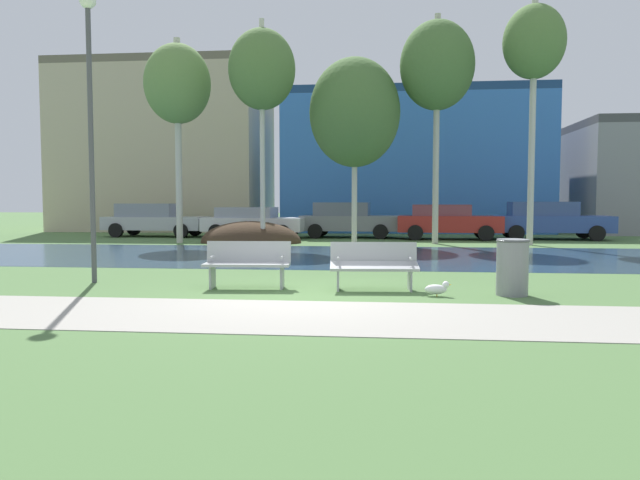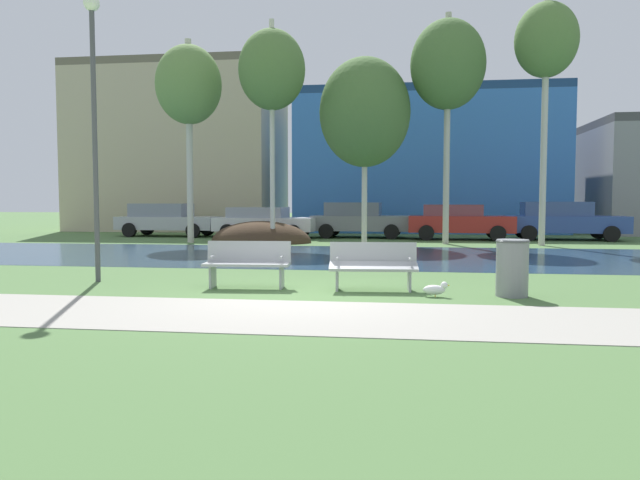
% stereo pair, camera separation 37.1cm
% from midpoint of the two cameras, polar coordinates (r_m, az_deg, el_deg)
% --- Properties ---
extents(ground_plane, '(120.00, 120.00, 0.00)m').
position_cam_midpoint_polar(ground_plane, '(20.06, 1.63, -0.92)').
color(ground_plane, '#4C703D').
extents(paved_path_strip, '(60.00, 2.49, 0.01)m').
position_cam_midpoint_polar(paved_path_strip, '(8.59, -4.30, -7.20)').
color(paved_path_strip, '#9E998E').
rests_on(paved_path_strip, ground).
extents(river_band, '(80.00, 7.44, 0.01)m').
position_cam_midpoint_polar(river_band, '(17.77, 1.07, -1.52)').
color(river_band, '#284256').
rests_on(river_band, ground).
extents(soil_mound, '(3.97, 2.60, 1.69)m').
position_cam_midpoint_polar(soil_mound, '(23.56, -7.05, -0.25)').
color(soil_mound, '#423021').
rests_on(soil_mound, ground).
extents(bench_left, '(1.64, 0.67, 0.87)m').
position_cam_midpoint_polar(bench_left, '(11.32, -7.86, -2.18)').
color(bench_left, '#9EA0A3').
rests_on(bench_left, ground).
extents(bench_right, '(1.64, 0.67, 0.87)m').
position_cam_midpoint_polar(bench_right, '(11.00, 4.19, -2.33)').
color(bench_right, '#9EA0A3').
rests_on(bench_right, ground).
extents(trash_bin, '(0.56, 0.56, 0.98)m').
position_cam_midpoint_polar(trash_bin, '(10.81, 16.91, -2.41)').
color(trash_bin, gray).
rests_on(trash_bin, ground).
extents(seagull, '(0.45, 0.17, 0.26)m').
position_cam_midpoint_polar(seagull, '(10.44, 10.10, -4.59)').
color(seagull, white).
rests_on(seagull, ground).
extents(streetlamp, '(0.32, 0.32, 5.69)m').
position_cam_midpoint_polar(streetlamp, '(12.98, -21.85, 12.92)').
color(streetlamp, '#4C4C51').
rests_on(streetlamp, ground).
extents(birch_far_left, '(2.53, 2.53, 7.84)m').
position_cam_midpoint_polar(birch_far_left, '(24.32, -13.85, 14.13)').
color(birch_far_left, beige).
rests_on(birch_far_left, ground).
extents(birch_left, '(2.48, 2.48, 8.33)m').
position_cam_midpoint_polar(birch_left, '(23.14, -6.03, 15.78)').
color(birch_left, beige).
rests_on(birch_left, ground).
extents(birch_center_left, '(3.47, 3.47, 7.09)m').
position_cam_midpoint_polar(birch_center_left, '(23.43, 2.86, 12.00)').
color(birch_center_left, beige).
rests_on(birch_center_left, ground).
extents(birch_center, '(2.79, 2.79, 8.61)m').
position_cam_midpoint_polar(birch_center, '(23.77, 10.63, 15.93)').
color(birch_center, '#BCB7A8').
rests_on(birch_center, ground).
extents(birch_center_right, '(2.23, 2.23, 9.49)m').
position_cam_midpoint_polar(birch_center_right, '(24.07, 19.28, 17.17)').
color(birch_center_right, beige).
rests_on(birch_center_right, ground).
extents(parked_van_nearest_silver, '(4.70, 2.12, 1.51)m').
position_cam_midpoint_polar(parked_van_nearest_silver, '(28.41, -15.90, 1.90)').
color(parked_van_nearest_silver, '#B2B5BC').
rests_on(parked_van_nearest_silver, ground).
extents(parked_sedan_second_white, '(4.45, 2.26, 1.36)m').
position_cam_midpoint_polar(parked_sedan_second_white, '(26.34, -6.82, 1.76)').
color(parked_sedan_second_white, silver).
rests_on(parked_sedan_second_white, ground).
extents(parked_hatch_third_grey, '(4.36, 2.24, 1.56)m').
position_cam_midpoint_polar(parked_hatch_third_grey, '(26.66, 2.24, 1.99)').
color(parked_hatch_third_grey, slate).
rests_on(parked_hatch_third_grey, ground).
extents(parked_wagon_fourth_red, '(4.38, 2.09, 1.48)m').
position_cam_midpoint_polar(parked_wagon_fourth_red, '(25.89, 11.62, 1.79)').
color(parked_wagon_fourth_red, maroon).
rests_on(parked_wagon_fourth_red, ground).
extents(parked_suv_fifth_blue, '(4.84, 2.30, 1.60)m').
position_cam_midpoint_polar(parked_suv_fifth_blue, '(27.06, 20.56, 1.81)').
color(parked_suv_fifth_blue, '#2D4793').
rests_on(parked_suv_fifth_blue, ground).
extents(building_beige_block, '(10.98, 7.10, 9.09)m').
position_cam_midpoint_polar(building_beige_block, '(35.46, -14.59, 8.34)').
color(building_beige_block, '#BCAD8E').
rests_on(building_beige_block, ground).
extents(building_blue_store, '(13.59, 7.02, 7.38)m').
position_cam_midpoint_polar(building_blue_store, '(33.38, 8.53, 7.24)').
color(building_blue_store, '#3870C6').
rests_on(building_blue_store, ground).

